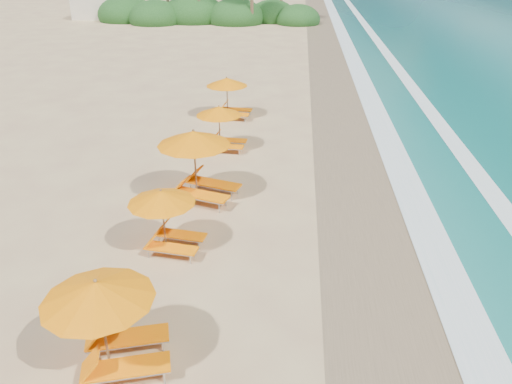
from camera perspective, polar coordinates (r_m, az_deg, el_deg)
The scene contains 10 objects.
ground at distance 16.49m, azimuth -0.00°, elevation -3.73°, with size 160.00×160.00×0.00m, color tan.
wet_sand at distance 16.68m, azimuth 13.86°, elevation -4.18°, with size 4.00×160.00×0.01m, color #897452.
surf_foam at distance 17.34m, azimuth 22.72°, elevation -4.29°, with size 4.00×160.00×0.01m.
station_1 at distance 11.13m, azimuth -16.16°, elevation -13.68°, with size 2.95×2.86×2.36m.
station_2 at distance 14.87m, azimuth -9.97°, elevation -2.79°, with size 2.37×2.25×2.02m.
station_3 at distance 17.65m, azimuth -6.39°, elevation 3.54°, with size 3.29×3.21×2.60m.
station_4 at distance 22.13m, azimuth -3.80°, elevation 7.59°, with size 2.30×2.15×2.03m.
station_5 at distance 26.40m, azimuth -2.94°, elevation 10.96°, with size 2.49×2.34×2.17m.
treeline at distance 61.16m, azimuth -6.12°, elevation 19.60°, with size 25.80×8.80×9.74m.
beach_building at distance 66.72m, azimuth -16.61°, elevation 19.64°, with size 7.00×5.00×2.80m, color beige.
Camera 1 is at (1.17, -14.18, 8.33)m, focal length 35.16 mm.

